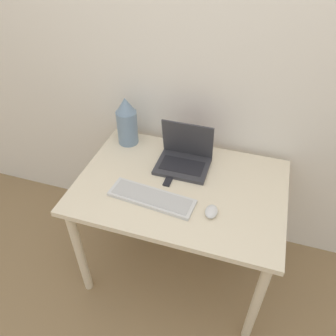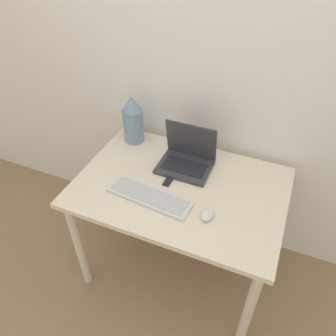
{
  "view_description": "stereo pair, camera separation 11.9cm",
  "coord_description": "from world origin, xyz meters",
  "px_view_note": "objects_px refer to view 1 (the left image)",
  "views": [
    {
      "loc": [
        0.32,
        -0.85,
        1.93
      ],
      "look_at": [
        -0.07,
        0.38,
        0.84
      ],
      "focal_mm": 35.0,
      "sensor_mm": 36.0,
      "label": 1
    },
    {
      "loc": [
        0.43,
        -0.81,
        1.93
      ],
      "look_at": [
        -0.07,
        0.38,
        0.84
      ],
      "focal_mm": 35.0,
      "sensor_mm": 36.0,
      "label": 2
    }
  ],
  "objects_px": {
    "mouse": "(211,212)",
    "vase": "(127,121)",
    "keyboard": "(152,198)",
    "laptop": "(184,156)",
    "mp3_player": "(168,182)"
  },
  "relations": [
    {
      "from": "laptop",
      "to": "vase",
      "type": "distance_m",
      "value": 0.41
    },
    {
      "from": "mp3_player",
      "to": "mouse",
      "type": "bearing_deg",
      "value": -29.39
    },
    {
      "from": "mouse",
      "to": "mp3_player",
      "type": "relative_size",
      "value": 1.33
    },
    {
      "from": "laptop",
      "to": "mp3_player",
      "type": "height_order",
      "value": "laptop"
    },
    {
      "from": "vase",
      "to": "keyboard",
      "type": "bearing_deg",
      "value": -54.43
    },
    {
      "from": "vase",
      "to": "laptop",
      "type": "bearing_deg",
      "value": -15.21
    },
    {
      "from": "keyboard",
      "to": "vase",
      "type": "xyz_separation_m",
      "value": [
        -0.31,
        0.43,
        0.14
      ]
    },
    {
      "from": "keyboard",
      "to": "mp3_player",
      "type": "bearing_deg",
      "value": 74.44
    },
    {
      "from": "mouse",
      "to": "vase",
      "type": "xyz_separation_m",
      "value": [
        -0.61,
        0.43,
        0.13
      ]
    },
    {
      "from": "vase",
      "to": "mp3_player",
      "type": "relative_size",
      "value": 4.54
    },
    {
      "from": "laptop",
      "to": "vase",
      "type": "height_order",
      "value": "vase"
    },
    {
      "from": "laptop",
      "to": "keyboard",
      "type": "bearing_deg",
      "value": -104.25
    },
    {
      "from": "keyboard",
      "to": "mouse",
      "type": "height_order",
      "value": "mouse"
    },
    {
      "from": "laptop",
      "to": "mouse",
      "type": "bearing_deg",
      "value": -55.53
    },
    {
      "from": "keyboard",
      "to": "mp3_player",
      "type": "height_order",
      "value": "keyboard"
    }
  ]
}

